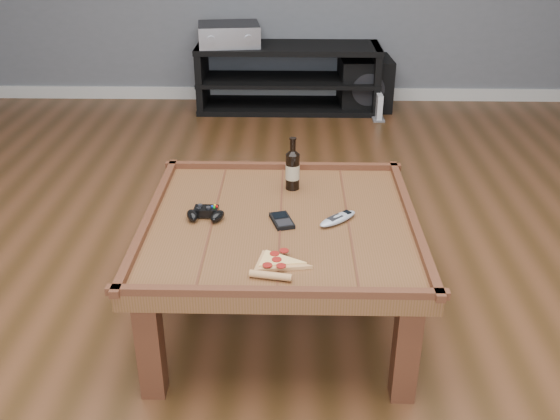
{
  "coord_description": "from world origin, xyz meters",
  "views": [
    {
      "loc": [
        0.04,
        -2.04,
        1.53
      ],
      "look_at": [
        -0.0,
        -0.06,
        0.52
      ],
      "focal_mm": 40.0,
      "sensor_mm": 36.0,
      "label": 1
    }
  ],
  "objects_px": {
    "coffee_table": "(280,234)",
    "beer_bottle": "(293,169)",
    "game_controller": "(205,214)",
    "media_console": "(288,78)",
    "subwoofer": "(365,83)",
    "smartphone": "(282,220)",
    "game_console": "(379,108)",
    "av_receiver": "(229,34)",
    "pizza_slice": "(276,264)",
    "remote_control": "(338,219)"
  },
  "relations": [
    {
      "from": "media_console",
      "to": "subwoofer",
      "type": "xyz_separation_m",
      "value": [
        0.6,
        0.05,
        -0.05
      ]
    },
    {
      "from": "pizza_slice",
      "to": "beer_bottle",
      "type": "bearing_deg",
      "value": 95.85
    },
    {
      "from": "game_controller",
      "to": "subwoofer",
      "type": "height_order",
      "value": "game_controller"
    },
    {
      "from": "coffee_table",
      "to": "beer_bottle",
      "type": "height_order",
      "value": "beer_bottle"
    },
    {
      "from": "beer_bottle",
      "to": "game_console",
      "type": "relative_size",
      "value": 1.12
    },
    {
      "from": "coffee_table",
      "to": "remote_control",
      "type": "height_order",
      "value": "same"
    },
    {
      "from": "game_controller",
      "to": "remote_control",
      "type": "xyz_separation_m",
      "value": [
        0.49,
        -0.01,
        -0.01
      ]
    },
    {
      "from": "smartphone",
      "to": "av_receiver",
      "type": "distance_m",
      "value": 2.8
    },
    {
      "from": "remote_control",
      "to": "subwoofer",
      "type": "height_order",
      "value": "remote_control"
    },
    {
      "from": "game_controller",
      "to": "av_receiver",
      "type": "xyz_separation_m",
      "value": [
        -0.17,
        2.74,
        0.11
      ]
    },
    {
      "from": "media_console",
      "to": "av_receiver",
      "type": "distance_m",
      "value": 0.56
    },
    {
      "from": "av_receiver",
      "to": "subwoofer",
      "type": "bearing_deg",
      "value": -4.91
    },
    {
      "from": "subwoofer",
      "to": "game_console",
      "type": "bearing_deg",
      "value": -77.49
    },
    {
      "from": "subwoofer",
      "to": "remote_control",
      "type": "bearing_deg",
      "value": -101.15
    },
    {
      "from": "coffee_table",
      "to": "smartphone",
      "type": "bearing_deg",
      "value": -72.48
    },
    {
      "from": "subwoofer",
      "to": "game_console",
      "type": "height_order",
      "value": "subwoofer"
    },
    {
      "from": "remote_control",
      "to": "smartphone",
      "type": "bearing_deg",
      "value": -129.73
    },
    {
      "from": "media_console",
      "to": "subwoofer",
      "type": "distance_m",
      "value": 0.61
    },
    {
      "from": "coffee_table",
      "to": "media_console",
      "type": "distance_m",
      "value": 2.75
    },
    {
      "from": "pizza_slice",
      "to": "smartphone",
      "type": "bearing_deg",
      "value": 98.07
    },
    {
      "from": "coffee_table",
      "to": "game_console",
      "type": "height_order",
      "value": "coffee_table"
    },
    {
      "from": "game_controller",
      "to": "subwoofer",
      "type": "relative_size",
      "value": 0.38
    },
    {
      "from": "game_controller",
      "to": "smartphone",
      "type": "bearing_deg",
      "value": -2.94
    },
    {
      "from": "remote_control",
      "to": "av_receiver",
      "type": "xyz_separation_m",
      "value": [
        -0.66,
        2.75,
        0.12
      ]
    },
    {
      "from": "av_receiver",
      "to": "game_console",
      "type": "distance_m",
      "value": 1.26
    },
    {
      "from": "coffee_table",
      "to": "subwoofer",
      "type": "xyz_separation_m",
      "value": [
        0.6,
        2.8,
        -0.19
      ]
    },
    {
      "from": "media_console",
      "to": "game_controller",
      "type": "distance_m",
      "value": 2.77
    },
    {
      "from": "media_console",
      "to": "av_receiver",
      "type": "bearing_deg",
      "value": -179.26
    },
    {
      "from": "remote_control",
      "to": "subwoofer",
      "type": "xyz_separation_m",
      "value": [
        0.39,
        2.81,
        -0.27
      ]
    },
    {
      "from": "smartphone",
      "to": "game_console",
      "type": "distance_m",
      "value": 2.64
    },
    {
      "from": "remote_control",
      "to": "game_controller",
      "type": "bearing_deg",
      "value": -134.44
    },
    {
      "from": "beer_bottle",
      "to": "remote_control",
      "type": "height_order",
      "value": "beer_bottle"
    },
    {
      "from": "smartphone",
      "to": "game_console",
      "type": "height_order",
      "value": "smartphone"
    },
    {
      "from": "game_controller",
      "to": "av_receiver",
      "type": "distance_m",
      "value": 2.75
    },
    {
      "from": "smartphone",
      "to": "game_console",
      "type": "xyz_separation_m",
      "value": [
        0.68,
        2.52,
        -0.37
      ]
    },
    {
      "from": "game_controller",
      "to": "pizza_slice",
      "type": "distance_m",
      "value": 0.42
    },
    {
      "from": "av_receiver",
      "to": "subwoofer",
      "type": "distance_m",
      "value": 1.12
    },
    {
      "from": "coffee_table",
      "to": "media_console",
      "type": "relative_size",
      "value": 0.74
    },
    {
      "from": "game_controller",
      "to": "media_console",
      "type": "bearing_deg",
      "value": 86.39
    },
    {
      "from": "pizza_slice",
      "to": "remote_control",
      "type": "distance_m",
      "value": 0.38
    },
    {
      "from": "pizza_slice",
      "to": "smartphone",
      "type": "xyz_separation_m",
      "value": [
        0.01,
        0.3,
        -0.0
      ]
    },
    {
      "from": "coffee_table",
      "to": "media_console",
      "type": "height_order",
      "value": "media_console"
    },
    {
      "from": "media_console",
      "to": "remote_control",
      "type": "bearing_deg",
      "value": -85.63
    },
    {
      "from": "coffee_table",
      "to": "subwoofer",
      "type": "bearing_deg",
      "value": 77.87
    },
    {
      "from": "beer_bottle",
      "to": "remote_control",
      "type": "distance_m",
      "value": 0.34
    },
    {
      "from": "beer_bottle",
      "to": "av_receiver",
      "type": "distance_m",
      "value": 2.51
    },
    {
      "from": "media_console",
      "to": "remote_control",
      "type": "height_order",
      "value": "media_console"
    },
    {
      "from": "av_receiver",
      "to": "subwoofer",
      "type": "xyz_separation_m",
      "value": [
        1.05,
        0.05,
        -0.38
      ]
    },
    {
      "from": "smartphone",
      "to": "pizza_slice",
      "type": "bearing_deg",
      "value": -109.29
    },
    {
      "from": "subwoofer",
      "to": "media_console",
      "type": "bearing_deg",
      "value": -178.69
    }
  ]
}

